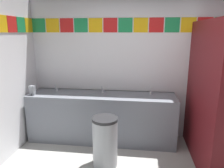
{
  "coord_description": "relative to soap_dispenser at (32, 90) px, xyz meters",
  "views": [
    {
      "loc": [
        -0.14,
        -2.0,
        1.87
      ],
      "look_at": [
        -0.54,
        1.15,
        1.1
      ],
      "focal_mm": 34.24,
      "sensor_mm": 36.0,
      "label": 1
    }
  ],
  "objects": [
    {
      "name": "wall_back",
      "position": [
        1.91,
        0.51,
        0.4
      ],
      "size": [
        4.13,
        0.09,
        2.61
      ],
      "color": "silver",
      "rests_on": "ground_plane"
    },
    {
      "name": "trash_bin",
      "position": [
        1.33,
        -0.56,
        -0.55
      ],
      "size": [
        0.36,
        0.36,
        0.72
      ],
      "color": "#999EA3",
      "rests_on": "ground_plane"
    },
    {
      "name": "stall_divider",
      "position": [
        2.8,
        -0.52,
        0.1
      ],
      "size": [
        0.92,
        1.48,
        2.03
      ],
      "color": "maroon",
      "rests_on": "ground_plane"
    },
    {
      "name": "faucet_left",
      "position": [
        0.32,
        0.27,
        -0.03
      ],
      "size": [
        0.04,
        0.1,
        0.14
      ],
      "color": "silver",
      "rests_on": "vanity_counter"
    },
    {
      "name": "faucet_right",
      "position": [
        1.99,
        0.27,
        -0.03
      ],
      "size": [
        0.04,
        0.1,
        0.14
      ],
      "color": "silver",
      "rests_on": "vanity_counter"
    },
    {
      "name": "vanity_counter",
      "position": [
        1.16,
        0.18,
        -0.48
      ],
      "size": [
        2.51,
        0.59,
        0.83
      ],
      "color": "slate",
      "rests_on": "ground_plane"
    },
    {
      "name": "faucet_center",
      "position": [
        1.16,
        0.27,
        -0.03
      ],
      "size": [
        0.04,
        0.1,
        0.14
      ],
      "color": "silver",
      "rests_on": "vanity_counter"
    },
    {
      "name": "soap_dispenser",
      "position": [
        0.0,
        0.0,
        0.0
      ],
      "size": [
        0.09,
        0.09,
        0.16
      ],
      "color": "gray",
      "rests_on": "vanity_counter"
    }
  ]
}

